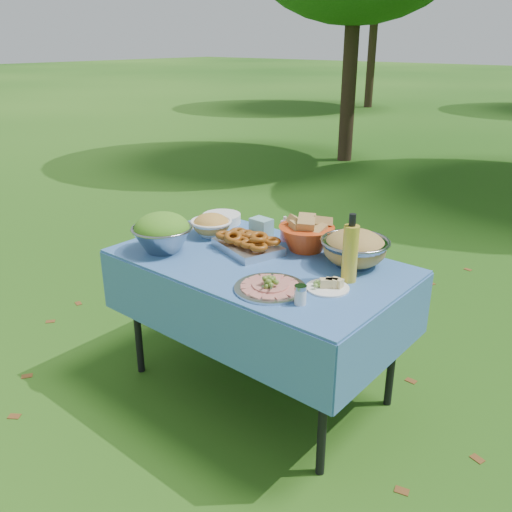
{
  "coord_description": "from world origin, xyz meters",
  "views": [
    {
      "loc": [
        1.61,
        -1.94,
        1.8
      ],
      "look_at": [
        -0.02,
        0.0,
        0.78
      ],
      "focal_mm": 38.0,
      "sensor_mm": 36.0,
      "label": 1
    }
  ],
  "objects_px": {
    "picnic_table": "(259,326)",
    "oil_bottle": "(350,248)",
    "plate_stack": "(222,219)",
    "pasta_bowl_steel": "(355,248)",
    "bread_bowl": "(307,232)",
    "salad_bowl": "(162,232)",
    "charcuterie_platter": "(270,282)"
  },
  "relations": [
    {
      "from": "bread_bowl",
      "to": "pasta_bowl_steel",
      "type": "relative_size",
      "value": 0.87
    },
    {
      "from": "bread_bowl",
      "to": "pasta_bowl_steel",
      "type": "height_order",
      "value": "bread_bowl"
    },
    {
      "from": "plate_stack",
      "to": "pasta_bowl_steel",
      "type": "distance_m",
      "value": 0.94
    },
    {
      "from": "pasta_bowl_steel",
      "to": "salad_bowl",
      "type": "bearing_deg",
      "value": -151.02
    },
    {
      "from": "salad_bowl",
      "to": "bread_bowl",
      "type": "distance_m",
      "value": 0.75
    },
    {
      "from": "salad_bowl",
      "to": "plate_stack",
      "type": "relative_size",
      "value": 1.37
    },
    {
      "from": "bread_bowl",
      "to": "oil_bottle",
      "type": "relative_size",
      "value": 0.91
    },
    {
      "from": "pasta_bowl_steel",
      "to": "charcuterie_platter",
      "type": "bearing_deg",
      "value": -105.88
    },
    {
      "from": "picnic_table",
      "to": "charcuterie_platter",
      "type": "xyz_separation_m",
      "value": [
        0.26,
        -0.23,
        0.42
      ]
    },
    {
      "from": "charcuterie_platter",
      "to": "salad_bowl",
      "type": "bearing_deg",
      "value": 179.36
    },
    {
      "from": "pasta_bowl_steel",
      "to": "plate_stack",
      "type": "bearing_deg",
      "value": 176.81
    },
    {
      "from": "plate_stack",
      "to": "pasta_bowl_steel",
      "type": "height_order",
      "value": "pasta_bowl_steel"
    },
    {
      "from": "plate_stack",
      "to": "pasta_bowl_steel",
      "type": "bearing_deg",
      "value": -3.19
    },
    {
      "from": "salad_bowl",
      "to": "charcuterie_platter",
      "type": "xyz_separation_m",
      "value": [
        0.72,
        -0.01,
        -0.07
      ]
    },
    {
      "from": "picnic_table",
      "to": "salad_bowl",
      "type": "xyz_separation_m",
      "value": [
        -0.47,
        -0.22,
        0.48
      ]
    },
    {
      "from": "bread_bowl",
      "to": "charcuterie_platter",
      "type": "height_order",
      "value": "bread_bowl"
    },
    {
      "from": "bread_bowl",
      "to": "plate_stack",
      "type": "bearing_deg",
      "value": 176.99
    },
    {
      "from": "salad_bowl",
      "to": "charcuterie_platter",
      "type": "relative_size",
      "value": 0.97
    },
    {
      "from": "oil_bottle",
      "to": "charcuterie_platter",
      "type": "bearing_deg",
      "value": -125.68
    },
    {
      "from": "salad_bowl",
      "to": "pasta_bowl_steel",
      "type": "relative_size",
      "value": 0.94
    },
    {
      "from": "picnic_table",
      "to": "plate_stack",
      "type": "height_order",
      "value": "plate_stack"
    },
    {
      "from": "pasta_bowl_steel",
      "to": "oil_bottle",
      "type": "bearing_deg",
      "value": -66.43
    },
    {
      "from": "salad_bowl",
      "to": "bread_bowl",
      "type": "xyz_separation_m",
      "value": [
        0.56,
        0.5,
        -0.01
      ]
    },
    {
      "from": "pasta_bowl_steel",
      "to": "oil_bottle",
      "type": "distance_m",
      "value": 0.21
    },
    {
      "from": "picnic_table",
      "to": "pasta_bowl_steel",
      "type": "xyz_separation_m",
      "value": [
        0.4,
        0.25,
        0.47
      ]
    },
    {
      "from": "salad_bowl",
      "to": "pasta_bowl_steel",
      "type": "bearing_deg",
      "value": 28.98
    },
    {
      "from": "picnic_table",
      "to": "charcuterie_platter",
      "type": "bearing_deg",
      "value": -41.95
    },
    {
      "from": "salad_bowl",
      "to": "picnic_table",
      "type": "bearing_deg",
      "value": 25.77
    },
    {
      "from": "picnic_table",
      "to": "bread_bowl",
      "type": "height_order",
      "value": "bread_bowl"
    },
    {
      "from": "picnic_table",
      "to": "bread_bowl",
      "type": "relative_size",
      "value": 5.0
    },
    {
      "from": "picnic_table",
      "to": "oil_bottle",
      "type": "relative_size",
      "value": 4.54
    },
    {
      "from": "picnic_table",
      "to": "charcuterie_platter",
      "type": "height_order",
      "value": "charcuterie_platter"
    }
  ]
}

